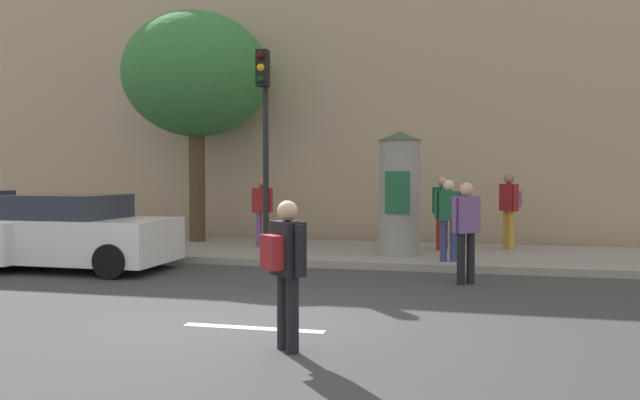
# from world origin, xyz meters

# --- Properties ---
(ground_plane) EXTENTS (80.00, 80.00, 0.00)m
(ground_plane) POSITION_xyz_m (0.00, 0.00, 0.00)
(ground_plane) COLOR #38383A
(sidewalk_curb) EXTENTS (36.00, 4.00, 0.15)m
(sidewalk_curb) POSITION_xyz_m (0.00, 7.00, 0.07)
(sidewalk_curb) COLOR gray
(sidewalk_curb) RESTS_ON ground_plane
(lane_markings) EXTENTS (25.80, 0.16, 0.01)m
(lane_markings) POSITION_xyz_m (0.00, 0.00, 0.00)
(lane_markings) COLOR silver
(lane_markings) RESTS_ON ground_plane
(building_backdrop) EXTENTS (36.00, 5.00, 8.51)m
(building_backdrop) POSITION_xyz_m (0.00, 12.00, 4.26)
(building_backdrop) COLOR tan
(building_backdrop) RESTS_ON ground_plane
(traffic_light) EXTENTS (0.24, 0.45, 4.30)m
(traffic_light) POSITION_xyz_m (-1.59, 5.24, 3.04)
(traffic_light) COLOR black
(traffic_light) RESTS_ON sidewalk_curb
(poster_column) EXTENTS (0.96, 0.96, 2.67)m
(poster_column) POSITION_xyz_m (1.11, 6.41, 1.51)
(poster_column) COLOR gray
(poster_column) RESTS_ON sidewalk_curb
(street_tree) EXTENTS (3.76, 3.76, 5.92)m
(street_tree) POSITION_xyz_m (-4.32, 7.95, 4.44)
(street_tree) COLOR #4C3826
(street_tree) RESTS_ON sidewalk_curb
(pedestrian_in_red_top) EXTENTS (0.50, 0.50, 1.61)m
(pedestrian_in_red_top) POSITION_xyz_m (0.67, -0.87, 0.95)
(pedestrian_in_red_top) COLOR black
(pedestrian_in_red_top) RESTS_ON ground_plane
(pedestrian_with_bag) EXTENTS (0.48, 0.45, 1.76)m
(pedestrian_with_bag) POSITION_xyz_m (2.53, 3.79, 1.04)
(pedestrian_with_bag) COLOR black
(pedestrian_with_bag) RESTS_ON ground_plane
(pedestrian_in_light_jacket) EXTENTS (0.51, 0.61, 1.76)m
(pedestrian_in_light_jacket) POSITION_xyz_m (3.49, 7.95, 1.22)
(pedestrian_in_light_jacket) COLOR #B78C33
(pedestrian_in_light_jacket) RESTS_ON sidewalk_curb
(pedestrian_in_dark_shirt) EXTENTS (0.56, 0.31, 1.64)m
(pedestrian_in_dark_shirt) POSITION_xyz_m (-2.23, 7.03, 1.10)
(pedestrian_in_dark_shirt) COLOR #724C84
(pedestrian_in_dark_shirt) RESTS_ON sidewalk_curb
(pedestrian_with_backpack) EXTENTS (0.52, 0.59, 1.68)m
(pedestrian_with_backpack) POSITION_xyz_m (2.00, 7.46, 1.16)
(pedestrian_with_backpack) COLOR maroon
(pedestrian_with_backpack) RESTS_ON sidewalk_curb
(pedestrian_tallest) EXTENTS (0.57, 0.27, 1.63)m
(pedestrian_tallest) POSITION_xyz_m (2.18, 5.53, 1.10)
(pedestrian_tallest) COLOR navy
(pedestrian_tallest) RESTS_ON sidewalk_curb
(parked_car_red) EXTENTS (4.03, 1.97, 1.49)m
(parked_car_red) POSITION_xyz_m (-5.15, 3.74, 0.73)
(parked_car_red) COLOR silver
(parked_car_red) RESTS_ON ground_plane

